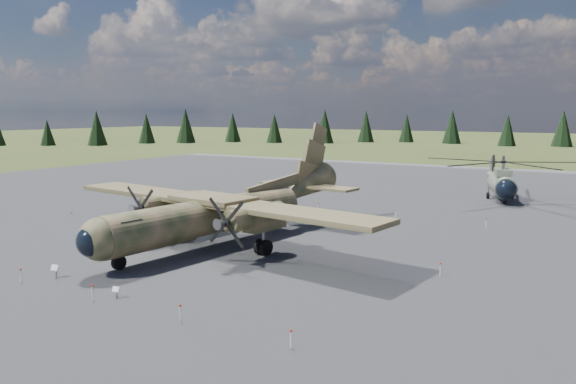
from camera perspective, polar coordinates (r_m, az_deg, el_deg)
The scene contains 8 objects.
ground at distance 42.35m, azimuth -6.96°, elevation -5.25°, with size 500.00×500.00×0.00m, color #475124.
apron at distance 50.47m, azimuth -0.05°, elevation -3.00°, with size 120.00×120.00×0.04m, color slate.
transport_plane at distance 41.68m, azimuth -6.61°, elevation -1.69°, with size 28.41×25.63×9.35m.
helicopter_near at distance 66.20m, azimuth 20.94°, elevation 1.89°, with size 21.96×22.48×4.46m.
info_placard_left at distance 36.28m, azimuth -22.57°, elevation -7.24°, with size 0.54×0.29×0.80m.
info_placard_right at distance 31.41m, azimuth -17.07°, elevation -9.54°, with size 0.43×0.23×0.64m.
barrier_fence at distance 42.45m, azimuth -7.53°, elevation -4.52°, with size 33.12×29.62×0.85m.
treeline at distance 44.78m, azimuth -4.83°, elevation 1.81°, with size 293.46×296.39×10.89m.
Camera 1 is at (25.11, -32.67, 9.79)m, focal length 35.00 mm.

